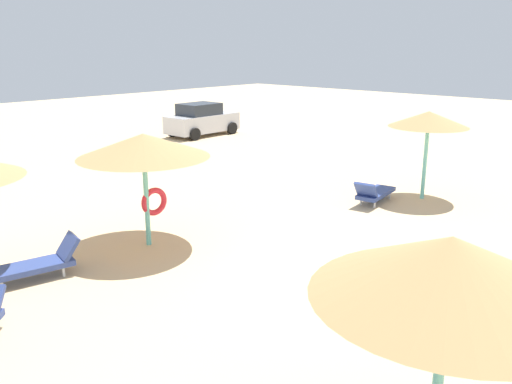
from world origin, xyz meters
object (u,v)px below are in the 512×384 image
lounger_0 (374,193)px  lounger_3 (37,264)px  parasol_2 (450,268)px  parked_car (202,120)px  parasol_4 (144,146)px  parasol_0 (429,120)px

lounger_0 → lounger_3: bearing=166.9°
parasol_2 → lounger_0: parasol_2 is taller
parasol_2 → parked_car: bearing=54.8°
lounger_0 → parasol_2: bearing=-145.7°
parasol_2 → lounger_3: bearing=94.2°
lounger_0 → parasol_4: bearing=162.6°
parasol_0 → lounger_0: size_ratio=1.44×
lounger_0 → lounger_3: size_ratio=0.99×
parked_car → parasol_2: bearing=-125.2°
parasol_4 → parked_car: parasol_4 is taller
parasol_0 → parked_car: parasol_0 is taller
parasol_2 → parasol_4: bearing=75.6°
lounger_0 → parked_car: size_ratio=0.48×
parasol_0 → parasol_4: (-8.34, 3.01, -0.07)m
lounger_0 → parked_car: parked_car is taller
parked_car → lounger_0: bearing=-109.6°
parasol_0 → parasol_2: 11.72m
parasol_2 → parked_car: parasol_2 is taller
parasol_0 → lounger_3: parasol_0 is taller
parasol_0 → lounger_3: size_ratio=1.43×
lounger_0 → parked_car: (4.77, 13.38, 0.50)m
parasol_2 → lounger_0: size_ratio=1.51×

